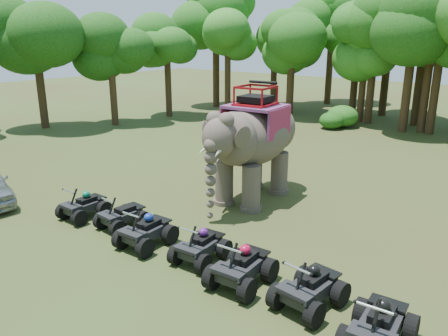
# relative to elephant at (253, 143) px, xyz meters

# --- Properties ---
(ground) EXTENTS (110.00, 110.00, 0.00)m
(ground) POSITION_rel_elephant_xyz_m (0.41, -3.52, -2.32)
(ground) COLOR #47381E
(ground) RESTS_ON ground
(elephant) EXTENTS (2.98, 5.74, 4.64)m
(elephant) POSITION_rel_elephant_xyz_m (0.00, 0.00, 0.00)
(elephant) COLOR brown
(elephant) RESTS_ON ground
(atv_0) EXTENTS (1.24, 1.67, 1.21)m
(atv_0) POSITION_rel_elephant_xyz_m (-3.53, -5.53, -1.72)
(atv_0) COLOR black
(atv_0) RESTS_ON ground
(atv_1) EXTENTS (1.24, 1.66, 1.20)m
(atv_1) POSITION_rel_elephant_xyz_m (-1.76, -5.19, -1.72)
(atv_1) COLOR black
(atv_1) RESTS_ON ground
(atv_2) EXTENTS (1.39, 1.83, 1.29)m
(atv_2) POSITION_rel_elephant_xyz_m (-0.09, -5.57, -1.67)
(atv_2) COLOR black
(atv_2) RESTS_ON ground
(atv_3) EXTENTS (1.37, 1.76, 1.22)m
(atv_3) POSITION_rel_elephant_xyz_m (1.89, -5.19, -1.71)
(atv_3) COLOR black
(atv_3) RESTS_ON ground
(atv_4) EXTENTS (1.47, 1.92, 1.34)m
(atv_4) POSITION_rel_elephant_xyz_m (3.59, -5.44, -1.65)
(atv_4) COLOR black
(atv_4) RESTS_ON ground
(atv_5) EXTENTS (1.44, 1.88, 1.32)m
(atv_5) POSITION_rel_elephant_xyz_m (5.45, -5.18, -1.66)
(atv_5) COLOR black
(atv_5) RESTS_ON ground
(atv_6) EXTENTS (1.50, 1.94, 1.35)m
(atv_6) POSITION_rel_elephant_xyz_m (7.30, -5.57, -1.64)
(atv_6) COLOR black
(atv_6) RESTS_ON ground
(tree_0) EXTENTS (6.48, 6.48, 9.25)m
(tree_0) POSITION_rel_elephant_xyz_m (0.41, 17.07, 2.31)
(tree_0) COLOR #195114
(tree_0) RESTS_ON ground
(tree_21) EXTENTS (5.98, 5.98, 8.54)m
(tree_21) POSITION_rel_elephant_xyz_m (-19.90, 2.06, 1.95)
(tree_21) COLOR #195114
(tree_21) RESTS_ON ground
(tree_22) EXTENTS (4.75, 4.75, 6.79)m
(tree_22) POSITION_rel_elephant_xyz_m (-16.91, 5.95, 1.08)
(tree_22) COLOR #195114
(tree_22) RESTS_ON ground
(tree_23) EXTENTS (4.85, 4.85, 6.93)m
(tree_23) POSITION_rel_elephant_xyz_m (-16.47, 11.05, 1.15)
(tree_23) COLOR #195114
(tree_23) RESTS_ON ground
(tree_24) EXTENTS (5.13, 5.13, 7.33)m
(tree_24) POSITION_rel_elephant_xyz_m (-14.33, 16.04, 1.35)
(tree_24) COLOR #195114
(tree_24) RESTS_ON ground
(tree_25) EXTENTS (5.08, 5.08, 7.26)m
(tree_25) POSITION_rel_elephant_xyz_m (-9.87, 18.95, 1.31)
(tree_25) COLOR #195114
(tree_25) RESTS_ON ground
(tree_26) EXTENTS (6.22, 6.22, 8.89)m
(tree_26) POSITION_rel_elephant_xyz_m (-4.82, 20.58, 2.12)
(tree_26) COLOR #195114
(tree_26) RESTS_ON ground
(tree_28) EXTENTS (6.23, 6.23, 8.90)m
(tree_28) POSITION_rel_elephant_xyz_m (-2.64, 18.51, 2.13)
(tree_28) COLOR #195114
(tree_28) RESTS_ON ground
(tree_30) EXTENTS (5.43, 5.43, 7.76)m
(tree_30) POSITION_rel_elephant_xyz_m (2.06, 17.53, 1.56)
(tree_30) COLOR #195114
(tree_30) RESTS_ON ground
(tree_32) EXTENTS (7.06, 7.06, 10.08)m
(tree_32) POSITION_rel_elephant_xyz_m (-16.72, 17.31, 2.72)
(tree_32) COLOR #195114
(tree_32) RESTS_ON ground
(tree_34) EXTENTS (4.92, 4.92, 7.02)m
(tree_34) POSITION_rel_elephant_xyz_m (-3.35, 18.65, 1.19)
(tree_34) COLOR #195114
(tree_34) RESTS_ON ground
(tree_35) EXTENTS (5.67, 5.67, 8.10)m
(tree_35) POSITION_rel_elephant_xyz_m (-9.27, 18.13, 1.73)
(tree_35) COLOR #195114
(tree_35) RESTS_ON ground
(tree_36) EXTENTS (6.12, 6.12, 8.74)m
(tree_36) POSITION_rel_elephant_xyz_m (-12.73, 20.82, 2.05)
(tree_36) COLOR #195114
(tree_36) RESTS_ON ground
(tree_37) EXTENTS (6.01, 6.01, 8.58)m
(tree_37) POSITION_rel_elephant_xyz_m (0.32, 19.89, 1.97)
(tree_37) COLOR #195114
(tree_37) RESTS_ON ground
(tree_38) EXTENTS (7.23, 7.23, 10.32)m
(tree_38) POSITION_rel_elephant_xyz_m (-3.08, 22.59, 2.84)
(tree_38) COLOR #195114
(tree_38) RESTS_ON ground
(tree_40) EXTENTS (5.52, 5.52, 7.88)m
(tree_40) POSITION_rel_elephant_xyz_m (1.44, 17.68, 1.62)
(tree_40) COLOR #195114
(tree_40) RESTS_ON ground
(tree_42) EXTENTS (7.15, 7.15, 10.22)m
(tree_42) POSITION_rel_elephant_xyz_m (-9.53, 25.51, 2.79)
(tree_42) COLOR #195114
(tree_42) RESTS_ON ground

